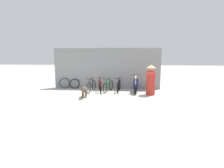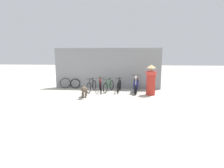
% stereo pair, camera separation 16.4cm
% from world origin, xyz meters
% --- Properties ---
extents(ground_plane, '(60.00, 60.00, 0.00)m').
position_xyz_m(ground_plane, '(0.00, 0.00, 0.00)').
color(ground_plane, '#B7B2A5').
extents(shop_wall_back, '(7.19, 0.20, 2.73)m').
position_xyz_m(shop_wall_back, '(0.00, 3.11, 1.36)').
color(shop_wall_back, gray).
rests_on(shop_wall_back, ground).
extents(bicycle_0, '(0.46, 1.65, 0.88)m').
position_xyz_m(bicycle_0, '(-0.82, 1.83, 0.36)').
color(bicycle_0, black).
rests_on(bicycle_0, ground).
extents(bicycle_1, '(0.52, 1.73, 0.92)m').
position_xyz_m(bicycle_1, '(-0.30, 1.98, 0.37)').
color(bicycle_1, black).
rests_on(bicycle_1, ground).
extents(bicycle_2, '(0.58, 1.62, 0.84)m').
position_xyz_m(bicycle_2, '(0.22, 2.05, 0.35)').
color(bicycle_2, black).
rests_on(bicycle_2, ground).
extents(bicycle_3, '(0.46, 1.71, 0.90)m').
position_xyz_m(bicycle_3, '(0.88, 2.04, 0.37)').
color(bicycle_3, black).
rests_on(bicycle_3, ground).
extents(motorcycle, '(0.58, 1.95, 1.13)m').
position_xyz_m(motorcycle, '(1.92, 1.96, 0.45)').
color(motorcycle, black).
rests_on(motorcycle, ground).
extents(stray_dog, '(0.42, 1.18, 0.65)m').
position_xyz_m(stray_dog, '(-0.92, 0.39, 0.43)').
color(stray_dog, '#4C3F33').
rests_on(stray_dog, ground).
extents(person_in_robes, '(0.82, 0.82, 1.74)m').
position_xyz_m(person_in_robes, '(2.73, 1.35, 0.89)').
color(person_in_robes, '#B72D23').
rests_on(person_in_robes, ground).
extents(spare_tire_left, '(0.65, 0.28, 0.67)m').
position_xyz_m(spare_tire_left, '(-2.18, 2.86, 0.34)').
color(spare_tire_left, black).
rests_on(spare_tire_left, ground).
extents(spare_tire_right, '(0.71, 0.19, 0.71)m').
position_xyz_m(spare_tire_right, '(-2.88, 2.86, 0.36)').
color(spare_tire_right, black).
rests_on(spare_tire_right, ground).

